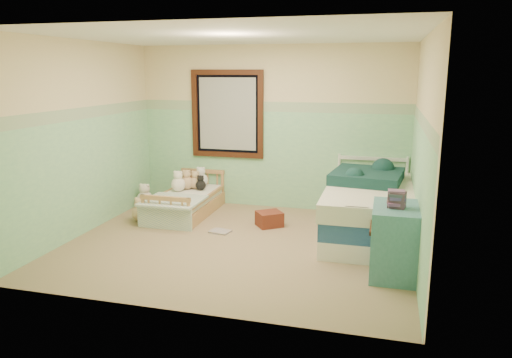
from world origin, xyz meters
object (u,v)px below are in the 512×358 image
(plush_floor_cream, at_px, (145,199))
(floor_book, at_px, (220,231))
(red_pillow, at_px, (269,219))
(plush_floor_tan, at_px, (140,213))
(toddler_bed_frame, at_px, (186,208))
(twin_bed_frame, at_px, (368,227))
(dresser, at_px, (394,241))

(plush_floor_cream, height_order, floor_book, plush_floor_cream)
(red_pillow, distance_m, floor_book, 0.73)
(plush_floor_tan, distance_m, floor_book, 1.27)
(toddler_bed_frame, relative_size, red_pillow, 4.50)
(plush_floor_cream, bearing_deg, twin_bed_frame, -7.94)
(plush_floor_cream, distance_m, red_pillow, 2.17)
(red_pillow, xyz_separation_m, floor_book, (-0.57, -0.44, -0.09))
(floor_book, bearing_deg, toddler_bed_frame, 149.79)
(toddler_bed_frame, relative_size, plush_floor_tan, 6.15)
(plush_floor_cream, relative_size, red_pillow, 0.79)
(plush_floor_tan, xyz_separation_m, red_pillow, (1.83, 0.27, -0.02))
(twin_bed_frame, height_order, dresser, dresser)
(toddler_bed_frame, bearing_deg, dresser, -26.65)
(toddler_bed_frame, height_order, plush_floor_tan, plush_floor_tan)
(dresser, relative_size, floor_book, 2.84)
(dresser, relative_size, red_pillow, 2.27)
(plush_floor_tan, relative_size, dresser, 0.32)
(twin_bed_frame, distance_m, floor_book, 1.95)
(plush_floor_cream, xyz_separation_m, floor_book, (1.55, -0.86, -0.12))
(dresser, bearing_deg, plush_floor_cream, 156.01)
(plush_floor_tan, distance_m, red_pillow, 1.85)
(plush_floor_cream, bearing_deg, red_pillow, -11.35)
(toddler_bed_frame, height_order, twin_bed_frame, twin_bed_frame)
(toddler_bed_frame, relative_size, twin_bed_frame, 0.71)
(dresser, bearing_deg, toddler_bed_frame, 153.35)
(dresser, bearing_deg, red_pillow, 142.72)
(plush_floor_tan, bearing_deg, twin_bed_frame, 3.94)
(twin_bed_frame, distance_m, dresser, 1.26)
(toddler_bed_frame, distance_m, plush_floor_cream, 0.80)
(red_pillow, height_order, floor_book, red_pillow)
(twin_bed_frame, relative_size, red_pillow, 6.35)
(plush_floor_tan, relative_size, red_pillow, 0.73)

